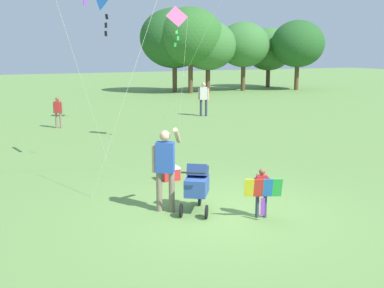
# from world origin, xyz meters

# --- Properties ---
(ground_plane) EXTENTS (120.00, 120.00, 0.00)m
(ground_plane) POSITION_xyz_m (0.00, 0.00, 0.00)
(ground_plane) COLOR #668E47
(treeline_distant) EXTENTS (41.08, 7.57, 6.50)m
(treeline_distant) POSITION_xyz_m (8.01, 25.74, 3.88)
(treeline_distant) COLOR brown
(treeline_distant) RESTS_ON ground
(child_with_butterfly_kite) EXTENTS (0.74, 0.49, 1.03)m
(child_with_butterfly_kite) POSITION_xyz_m (0.60, -0.63, 0.61)
(child_with_butterfly_kite) COLOR #33384C
(child_with_butterfly_kite) RESTS_ON ground
(person_adult_flyer) EXTENTS (0.69, 0.49, 1.80)m
(person_adult_flyer) POSITION_xyz_m (-0.99, 0.57, 1.04)
(person_adult_flyer) COLOR #7F705B
(person_adult_flyer) RESTS_ON ground
(stroller) EXTENTS (0.89, 1.06, 1.03)m
(stroller) POSITION_xyz_m (-0.40, 0.29, 0.61)
(stroller) COLOR black
(stroller) RESTS_ON ground
(kite_orange_delta) EXTENTS (0.69, 1.39, 4.81)m
(kite_orange_delta) POSITION_xyz_m (2.06, 7.02, 4.23)
(kite_orange_delta) COLOR pink
(kite_orange_delta) RESTS_ON ground
(kite_blue_high) EXTENTS (1.92, 3.09, 5.23)m
(kite_blue_high) POSITION_xyz_m (-1.14, 4.56, 4.61)
(kite_blue_high) COLOR blue
(kite_blue_high) RESTS_ON ground
(person_red_shirt) EXTENTS (0.50, 0.37, 1.71)m
(person_red_shirt) POSITION_xyz_m (6.13, 13.18, 1.01)
(person_red_shirt) COLOR #33384C
(person_red_shirt) RESTS_ON ground
(person_sitting_far) EXTENTS (0.35, 0.32, 1.35)m
(person_sitting_far) POSITION_xyz_m (-1.22, 12.44, 0.80)
(person_sitting_far) COLOR #7F705B
(person_sitting_far) RESTS_ON ground
(cooler_box) EXTENTS (0.45, 0.33, 0.35)m
(cooler_box) POSITION_xyz_m (0.02, 2.77, 0.18)
(cooler_box) COLOR red
(cooler_box) RESTS_ON ground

